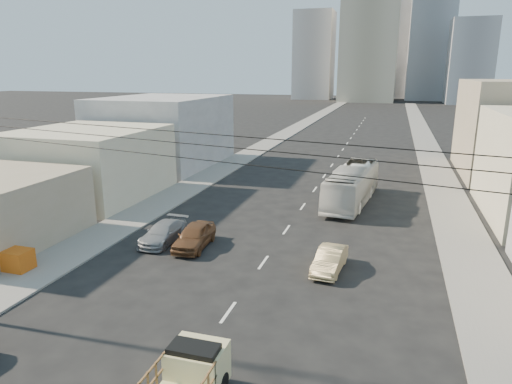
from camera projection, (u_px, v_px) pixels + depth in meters
The scene contains 17 objects.
sidewalk_left at pixel (286, 134), 81.91m from camera, with size 3.50×180.00×0.12m, color gray.
sidewalk_right at pixel (424, 139), 75.35m from camera, with size 3.50×180.00×0.12m, color gray.
lane_dashes at pixel (341, 153), 62.91m from camera, with size 0.15×104.00×0.01m.
flatbed_pickup at pixel (184, 383), 14.79m from camera, with size 1.95×4.41×1.90m.
city_bus at pixel (352, 185), 38.59m from camera, with size 2.66×11.36×3.16m, color beige.
sedan_brown at pixel (194, 236), 28.98m from camera, with size 1.78×4.41×1.50m, color brown.
sedan_tan at pixel (330, 260), 25.56m from camera, with size 1.36×3.91×1.29m, color tan.
sedan_grey at pixel (163, 233), 29.86m from camera, with size 1.81×4.46×1.29m, color gray.
overhead_wires at pixel (144, 141), 12.95m from camera, with size 23.01×5.02×0.72m.
crate_stack at pixel (15, 259), 25.51m from camera, with size 1.80×1.20×1.14m.
bldg_left_mid at pixel (89, 163), 40.60m from camera, with size 11.00×12.00×6.00m, color beige.
bldg_left_far at pixel (164, 131), 54.36m from camera, with size 12.00×16.00×8.00m, color gray.
high_rise_tower at pixel (371, 17), 164.64m from camera, with size 20.00×20.00×60.00m, color tan.
midrise_ne at pixel (430, 47), 174.95m from camera, with size 16.00×16.00×40.00m, color gray.
midrise_nw at pixel (314, 56), 183.36m from camera, with size 15.00×15.00×34.00m, color gray.
midrise_back at pixel (398, 44), 191.67m from camera, with size 18.00×18.00×44.00m, color gray.
midrise_east at pixel (470, 62), 154.63m from camera, with size 14.00×14.00×28.00m, color gray.
Camera 1 is at (6.76, -9.92, 10.87)m, focal length 32.00 mm.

